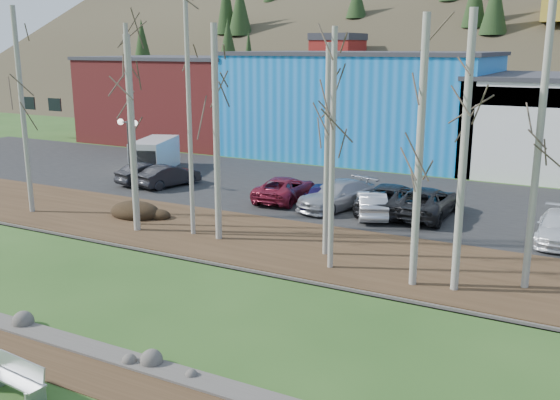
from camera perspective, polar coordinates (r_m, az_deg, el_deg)
The scene contains 32 objects.
dirt_strip at distance 18.54m, azimuth -17.43°, elevation -14.69°, with size 80.00×1.80×0.03m, color #382616.
near_bank_rocks at distance 19.16m, azimuth -15.25°, elevation -13.59°, with size 80.00×0.80×0.50m, color #47423D, non-canonical shape.
river at distance 21.99m, azimuth -7.87°, elevation -9.52°, with size 80.00×8.00×0.90m, color #111E30, non-canonical shape.
far_bank_rocks at distance 25.17m, azimuth -2.38°, elevation -6.33°, with size 80.00×0.80×0.46m, color #47423D, non-canonical shape.
far_bank at distance 27.79m, azimuth 0.97°, elevation -4.18°, with size 80.00×7.00×0.15m, color #382616.
parking_lot at distance 37.11m, azimuth 8.39°, elevation 0.29°, with size 80.00×14.00×0.14m, color black.
building_brick at distance 60.24m, azimuth -8.86°, elevation 9.14°, with size 16.32×12.24×7.80m.
building_blue at distance 51.51m, azimuth 7.58°, elevation 8.69°, with size 20.40×12.24×8.30m.
bench_intact at distance 17.81m, azimuth -22.86°, elevation -14.78°, with size 1.89×0.72×0.93m.
dirt_mound at distance 33.10m, azimuth -13.12°, elevation -0.95°, with size 2.82×1.99×0.55m, color black.
birch_0 at distance 34.85m, azimuth -22.46°, elevation 7.43°, with size 0.26×0.26×10.52m.
birch_1 at distance 30.71m, azimuth -13.45°, elevation 6.49°, with size 0.21×0.21×9.59m.
birch_2 at distance 29.71m, azimuth -13.37°, elevation 5.76°, with size 0.31×0.31×9.08m.
birch_3 at distance 28.43m, azimuth -8.32°, elevation 8.40°, with size 0.21×0.21×11.80m.
birch_4 at distance 27.66m, azimuth -5.83°, elevation 5.94°, with size 0.29×0.29×9.51m.
birch_5 at distance 25.51m, azimuth 4.30°, elevation 4.38°, with size 0.22×0.22×8.69m.
birch_6 at distance 23.85m, azimuth 4.82°, elevation 4.40°, with size 0.22×0.22×9.26m.
birch_7 at distance 22.33m, azimuth 16.43°, elevation 3.90°, with size 0.28×0.28×9.77m.
birch_8 at distance 22.47m, azimuth 12.62°, elevation 4.04°, with size 0.27×0.27×9.65m.
birch_9 at distance 23.21m, azimuth 22.82°, elevation 7.32°, with size 0.26×0.26×12.64m.
street_lamp at distance 39.50m, azimuth -13.72°, elevation 5.87°, with size 1.61×0.52×4.22m.
car_0 at distance 40.32m, azimuth -10.65°, elevation 2.34°, with size 1.56×3.88×1.32m, color silver.
car_1 at distance 39.69m, azimuth -10.10°, elevation 2.21°, with size 1.44×4.12×1.36m, color black.
car_2 at distance 35.49m, azimuth 0.45°, elevation 1.07°, with size 2.28×4.94×1.37m, color maroon.
car_3 at distance 33.79m, azimuth 5.23°, elevation 0.46°, with size 2.09×5.15×1.49m, color #9C9EA4.
car_4 at distance 33.81m, azimuth 3.68°, elevation 0.32°, with size 1.52×3.77×1.29m, color #1C144A.
car_5 at distance 32.43m, azimuth 8.33°, elevation -0.35°, with size 1.41×4.04×1.33m, color #BBBBBD.
car_6 at distance 32.94m, azimuth 13.19°, elevation -0.16°, with size 2.56×5.56×1.54m, color #242426.
car_7 at distance 30.61m, azimuth 24.18°, elevation -2.31°, with size 1.85×4.54×1.32m, color white.
car_8 at distance 33.42m, azimuth 10.22°, elevation 0.19°, with size 2.56×5.56×1.54m, color #242426.
car_9 at distance 40.74m, azimuth -11.99°, elevation 2.42°, with size 1.44×4.12×1.36m, color black.
van_grey at distance 45.14m, azimuth -11.45°, elevation 4.06°, with size 3.56×5.34×2.16m.
Camera 1 is at (12.03, -9.03, 8.67)m, focal length 40.00 mm.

